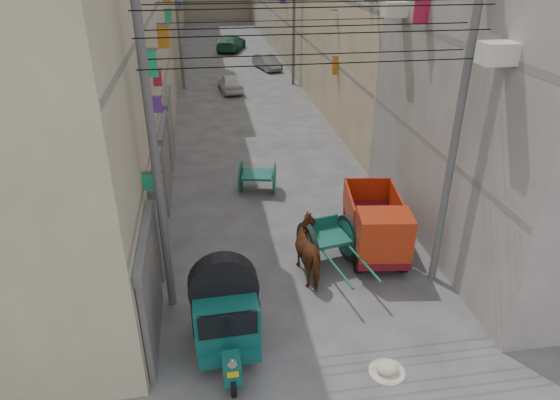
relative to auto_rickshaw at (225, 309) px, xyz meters
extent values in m
cube|color=slate|center=(-1.84, 3.81, 2.07)|extent=(0.25, 9.80, 0.18)
cube|color=slate|center=(-1.84, 3.81, 5.07)|extent=(0.25, 9.80, 0.18)
cube|color=#ABA192|center=(-5.72, 14.81, 4.87)|extent=(8.00, 12.00, 12.00)
cube|color=slate|center=(-1.84, 14.81, 2.07)|extent=(0.25, 11.76, 0.18)
cube|color=slate|center=(-1.84, 14.81, 5.07)|extent=(0.25, 11.76, 0.18)
cube|color=slate|center=(-1.84, 27.81, 2.07)|extent=(0.25, 13.72, 0.18)
cube|color=slate|center=(-1.84, 41.81, 2.07)|extent=(0.25, 13.72, 0.18)
cube|color=slate|center=(6.40, 3.81, 2.07)|extent=(0.25, 9.80, 0.18)
cube|color=slate|center=(6.40, 3.81, 5.07)|extent=(0.25, 9.80, 0.18)
cube|color=#C4B088|center=(10.28, 14.81, 4.87)|extent=(8.00, 12.00, 12.00)
cube|color=slate|center=(6.40, 14.81, 2.07)|extent=(0.25, 11.76, 0.18)
cube|color=slate|center=(6.40, 27.81, 2.07)|extent=(0.25, 13.72, 0.18)
cube|color=slate|center=(6.40, 41.81, 2.07)|extent=(0.25, 13.72, 0.18)
cube|color=#4F4F54|center=(-1.64, 0.61, 0.17)|extent=(0.12, 3.00, 2.60)
cube|color=#535356|center=(-1.62, 0.61, 1.62)|extent=(0.18, 3.20, 0.25)
cube|color=#4F4F54|center=(-1.64, 4.31, 0.17)|extent=(0.12, 3.00, 2.60)
cube|color=#535356|center=(-1.62, 4.31, 1.62)|extent=(0.18, 3.20, 0.25)
cube|color=#4F4F54|center=(-1.64, 8.01, 0.17)|extent=(0.12, 3.00, 2.60)
cube|color=#535356|center=(-1.62, 8.01, 1.62)|extent=(0.18, 3.20, 0.25)
cube|color=#4F4F54|center=(-1.64, 11.81, 0.17)|extent=(0.12, 3.00, 2.60)
cube|color=#535356|center=(-1.62, 11.81, 1.62)|extent=(0.18, 3.20, 0.25)
cube|color=#194DB4|center=(-1.58, 37.42, 2.50)|extent=(0.27, 0.08, 0.71)
cube|color=#1DA069|center=(-1.50, 2.24, 2.22)|extent=(0.44, 0.08, 0.42)
cube|color=#BA6C15|center=(-1.49, 11.61, 4.05)|extent=(0.45, 0.08, 0.84)
cube|color=#5D2895|center=(-1.53, 5.58, 3.11)|extent=(0.38, 0.08, 0.44)
cube|color=#BA6C15|center=(-1.56, 33.88, 2.54)|extent=(0.31, 0.08, 0.44)
cube|color=silver|center=(6.11, 14.83, 4.28)|extent=(0.35, 0.08, 0.45)
cube|color=#A7163A|center=(-1.58, 7.83, 3.37)|extent=(0.28, 0.08, 0.52)
cube|color=#BA6C15|center=(6.15, 14.32, 2.10)|extent=(0.26, 0.08, 0.80)
cube|color=silver|center=(6.12, 5.18, 5.56)|extent=(0.34, 0.08, 0.55)
cube|color=#1DA069|center=(-1.48, 4.36, 4.55)|extent=(0.47, 0.08, 0.67)
cube|color=#1DA069|center=(-1.56, 17.48, 4.12)|extent=(0.32, 0.08, 0.55)
cube|color=#A7163A|center=(6.06, 5.10, 5.60)|extent=(0.44, 0.08, 0.69)
cube|color=silver|center=(-1.78, 1.81, 1.87)|extent=(0.10, 3.20, 0.80)
cube|color=#0D5B8F|center=(-1.78, 10.81, 1.87)|extent=(0.10, 3.20, 0.80)
cube|color=#194DB4|center=(-1.78, 22.81, 1.87)|extent=(0.10, 3.20, 0.80)
cube|color=#1DA069|center=(-1.78, 34.81, 1.87)|extent=(0.10, 3.20, 0.80)
cube|color=silver|center=(6.34, 1.81, 1.87)|extent=(0.10, 3.20, 0.80)
cube|color=#BA6C15|center=(6.34, 10.81, 1.87)|extent=(0.10, 3.20, 0.80)
cube|color=#194DB4|center=(6.34, 22.81, 1.87)|extent=(0.10, 3.20, 0.80)
cube|color=#0D5B8F|center=(6.34, 34.81, 1.87)|extent=(0.10, 3.20, 0.80)
cube|color=beige|center=(5.93, 0.81, 5.27)|extent=(0.70, 0.55, 0.45)
cube|color=beige|center=(5.93, 6.81, 5.47)|extent=(0.70, 0.55, 0.45)
cylinder|color=#535356|center=(-1.32, 1.81, 2.87)|extent=(0.20, 0.20, 8.00)
cylinder|color=#535356|center=(5.88, 1.81, 2.87)|extent=(0.20, 0.20, 8.00)
cylinder|color=#535356|center=(-1.32, 23.81, 2.87)|extent=(0.20, 0.20, 8.00)
cylinder|color=#535356|center=(5.88, 23.81, 2.87)|extent=(0.20, 0.20, 8.00)
cylinder|color=black|center=(2.28, 1.31, 5.07)|extent=(7.40, 0.02, 0.02)
cylinder|color=black|center=(2.28, 1.31, 5.67)|extent=(7.40, 0.02, 0.02)
cylinder|color=black|center=(2.28, 1.31, 6.17)|extent=(7.40, 0.02, 0.02)
cylinder|color=black|center=(2.28, 2.31, 5.07)|extent=(7.40, 0.02, 0.02)
cylinder|color=black|center=(2.28, 2.31, 5.67)|extent=(7.40, 0.02, 0.02)
cylinder|color=black|center=(2.28, 2.31, 6.17)|extent=(7.40, 0.02, 0.02)
cylinder|color=black|center=(2.28, 7.81, 5.07)|extent=(7.40, 0.02, 0.02)
cylinder|color=black|center=(2.28, 7.81, 5.67)|extent=(7.40, 0.02, 0.02)
cylinder|color=black|center=(0.04, -1.39, -0.83)|extent=(0.15, 0.61, 0.60)
cylinder|color=black|center=(-0.61, 0.64, -0.83)|extent=(0.15, 0.61, 0.60)
cylinder|color=black|center=(0.57, 0.68, -0.83)|extent=(0.15, 0.61, 0.60)
cube|color=#0D4C47|center=(0.00, 0.01, -0.61)|extent=(1.41, 2.08, 0.30)
cube|color=#0D4C47|center=(0.04, -1.33, -0.48)|extent=(0.39, 0.50, 0.59)
cylinder|color=silver|center=(0.05, -1.58, -0.11)|extent=(0.20, 0.06, 0.19)
cube|color=#EDA80D|center=(0.05, -1.60, -0.37)|extent=(0.24, 0.04, 0.13)
cube|color=#0D4C47|center=(0.00, 0.07, 0.00)|extent=(1.46, 1.87, 1.02)
cube|color=black|center=(0.03, -0.87, 0.27)|extent=(1.24, 0.10, 0.59)
cube|color=black|center=(-0.71, 0.04, 0.11)|extent=(0.08, 1.29, 0.70)
cube|color=black|center=(0.71, 0.09, 0.11)|extent=(0.08, 1.29, 0.70)
cube|color=white|center=(0.03, -0.90, -0.54)|extent=(1.35, 0.10, 0.06)
cylinder|color=black|center=(2.52, 2.94, -0.44)|extent=(0.41, 1.39, 1.38)
cylinder|color=#125043|center=(2.52, 2.94, -0.44)|extent=(0.37, 1.09, 1.08)
cylinder|color=#535356|center=(2.52, 2.94, -0.44)|extent=(0.25, 0.22, 0.18)
cylinder|color=black|center=(3.78, 3.18, -0.44)|extent=(0.41, 1.39, 1.38)
cylinder|color=#125043|center=(3.78, 3.18, -0.44)|extent=(0.37, 1.09, 1.08)
cylinder|color=#535356|center=(3.78, 3.18, -0.44)|extent=(0.25, 0.22, 0.18)
cylinder|color=#535356|center=(3.15, 3.06, -0.44)|extent=(1.32, 0.33, 0.08)
cube|color=#125043|center=(3.15, 3.06, -0.26)|extent=(1.22, 1.26, 0.10)
cube|color=#125043|center=(3.06, 3.54, -0.04)|extent=(1.03, 0.27, 0.35)
cylinder|color=#125043|center=(2.99, 1.77, -0.34)|extent=(0.50, 2.24, 0.07)
cylinder|color=#125043|center=(3.77, 1.92, -0.34)|extent=(0.50, 2.24, 0.07)
cylinder|color=black|center=(3.89, 2.46, -0.80)|extent=(0.27, 0.68, 0.66)
cylinder|color=black|center=(4.20, 4.65, -0.80)|extent=(0.27, 0.68, 0.66)
cylinder|color=black|center=(5.18, 2.28, -0.80)|extent=(0.27, 0.68, 0.66)
cylinder|color=black|center=(5.49, 4.46, -0.80)|extent=(0.27, 0.68, 0.66)
cube|color=#5C0D15|center=(4.69, 3.46, -0.58)|extent=(1.90, 3.48, 0.35)
cube|color=#9B260E|center=(4.53, 2.32, 0.13)|extent=(1.59, 1.25, 1.25)
cube|color=black|center=(4.47, 1.85, 0.23)|extent=(1.30, 0.24, 0.55)
cube|color=#5C0D15|center=(4.77, 4.01, -0.30)|extent=(1.80, 2.40, 0.12)
cube|color=#9B260E|center=(4.04, 4.11, 0.13)|extent=(0.37, 2.19, 0.85)
cube|color=#9B260E|center=(5.50, 3.91, 0.13)|extent=(0.37, 2.19, 0.85)
cube|color=#9B260E|center=(4.92, 5.08, 0.13)|extent=(1.50, 0.27, 0.85)
cylinder|color=#125043|center=(1.04, 8.20, -0.54)|extent=(0.31, 1.16, 1.18)
cylinder|color=#125043|center=(2.28, 7.93, -0.54)|extent=(0.31, 1.16, 1.18)
cube|color=#125043|center=(1.66, 8.07, -0.43)|extent=(1.32, 1.21, 0.09)
cylinder|color=#535356|center=(1.66, 8.07, -0.54)|extent=(1.30, 0.35, 0.07)
ellipsoid|color=#BEB69D|center=(3.44, -1.33, -1.00)|extent=(0.50, 0.40, 0.25)
imported|color=brown|center=(2.56, 2.48, -0.33)|extent=(1.13, 1.99, 1.59)
imported|color=silver|center=(1.62, 22.62, -0.57)|extent=(1.61, 3.39, 1.12)
imported|color=slate|center=(4.76, 28.48, -0.59)|extent=(2.00, 3.46, 1.08)
imported|color=#1E5939|center=(2.62, 36.31, -0.46)|extent=(3.13, 4.95, 1.33)
camera|label=1|loc=(-0.14, -8.91, 7.30)|focal=32.00mm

